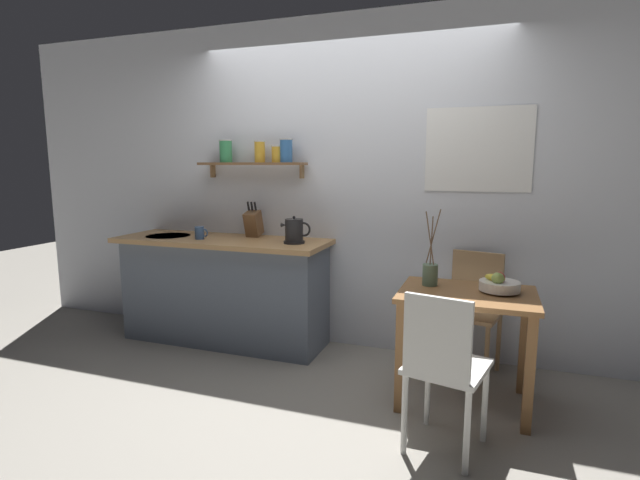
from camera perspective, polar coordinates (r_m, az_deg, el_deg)
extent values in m
plane|color=gray|center=(3.72, 0.16, -15.29)|extent=(14.00, 14.00, 0.00)
cube|color=silver|center=(3.96, 6.08, 6.36)|extent=(6.80, 0.10, 2.70)
cube|color=white|center=(3.79, 18.22, 10.14)|extent=(0.76, 0.01, 0.62)
cube|color=silver|center=(3.79, 18.22, 10.14)|extent=(0.70, 0.01, 0.56)
cube|color=slate|center=(4.25, -11.24, -6.10)|extent=(1.74, 0.52, 0.87)
cube|color=tan|center=(4.14, -11.57, -0.09)|extent=(1.83, 0.63, 0.04)
cylinder|color=#B7BABF|center=(4.42, -17.53, 0.43)|extent=(0.38, 0.38, 0.01)
cube|color=brown|center=(4.16, -8.13, 8.93)|extent=(0.96, 0.18, 0.02)
cube|color=#99754C|center=(4.44, -12.57, 8.02)|extent=(0.02, 0.06, 0.12)
cube|color=#99754C|center=(4.05, -2.16, 8.15)|extent=(0.02, 0.06, 0.12)
cylinder|color=#388E56|center=(4.28, -11.09, 10.22)|extent=(0.11, 0.11, 0.18)
cylinder|color=silver|center=(4.28, -11.13, 11.50)|extent=(0.11, 0.11, 0.01)
cylinder|color=gold|center=(4.12, -7.15, 10.28)|extent=(0.09, 0.09, 0.17)
cylinder|color=silver|center=(4.13, -7.17, 11.53)|extent=(0.09, 0.09, 0.01)
cylinder|color=gold|center=(4.05, -5.09, 10.05)|extent=(0.09, 0.09, 0.13)
cylinder|color=silver|center=(4.06, -5.10, 11.02)|extent=(0.10, 0.10, 0.01)
cylinder|color=#3366A3|center=(4.02, -4.03, 10.45)|extent=(0.10, 0.10, 0.18)
cylinder|color=silver|center=(4.03, -4.04, 11.81)|extent=(0.11, 0.11, 0.01)
cube|color=brown|center=(3.18, 17.04, -6.19)|extent=(0.83, 0.63, 0.03)
cube|color=brown|center=(3.08, 9.48, -13.59)|extent=(0.06, 0.06, 0.70)
cube|color=brown|center=(3.06, 23.54, -14.46)|extent=(0.06, 0.06, 0.70)
cube|color=brown|center=(3.57, 11.02, -10.43)|extent=(0.06, 0.06, 0.70)
cube|color=brown|center=(3.55, 22.99, -11.14)|extent=(0.06, 0.06, 0.70)
cube|color=white|center=(2.73, 14.85, -14.28)|extent=(0.47, 0.49, 0.03)
cube|color=white|center=(2.48, 13.68, -11.17)|extent=(0.34, 0.10, 0.41)
cylinder|color=white|center=(2.95, 18.93, -17.78)|extent=(0.03, 0.03, 0.45)
cylinder|color=white|center=(3.03, 12.63, -16.75)|extent=(0.03, 0.03, 0.45)
cylinder|color=white|center=(2.65, 17.00, -20.96)|extent=(0.03, 0.03, 0.45)
cylinder|color=white|center=(2.74, 9.96, -19.63)|extent=(0.03, 0.03, 0.45)
cube|color=tan|center=(3.69, 17.17, -8.24)|extent=(0.51, 0.49, 0.03)
cube|color=tan|center=(3.81, 18.12, -4.35)|extent=(0.37, 0.12, 0.41)
cylinder|color=tan|center=(3.67, 13.40, -12.11)|extent=(0.03, 0.03, 0.45)
cylinder|color=tan|center=(3.57, 19.11, -12.97)|extent=(0.03, 0.03, 0.45)
cylinder|color=tan|center=(3.97, 15.12, -10.51)|extent=(0.03, 0.03, 0.45)
cylinder|color=tan|center=(3.88, 20.39, -11.24)|extent=(0.03, 0.03, 0.45)
cylinder|color=silver|center=(3.23, 20.46, -5.72)|extent=(0.11, 0.11, 0.01)
cylinder|color=silver|center=(3.23, 20.49, -5.10)|extent=(0.25, 0.25, 0.06)
ellipsoid|color=yellow|center=(3.21, 19.99, -4.22)|extent=(0.15, 0.12, 0.04)
sphere|color=red|center=(3.20, 20.44, -4.20)|extent=(0.07, 0.07, 0.07)
sphere|color=#8EA84C|center=(3.17, 20.32, -4.29)|extent=(0.08, 0.08, 0.08)
cylinder|color=#567056|center=(3.27, 12.91, -4.04)|extent=(0.10, 0.10, 0.14)
cylinder|color=brown|center=(3.22, 12.88, 0.22)|extent=(0.07, 0.03, 0.35)
cylinder|color=brown|center=(3.23, 13.07, -0.06)|extent=(0.01, 0.02, 0.32)
cylinder|color=brown|center=(3.23, 13.28, 0.40)|extent=(0.09, 0.01, 0.36)
cylinder|color=black|center=(3.81, -3.07, -0.25)|extent=(0.17, 0.17, 0.02)
cylinder|color=#232326|center=(3.80, -3.09, 1.20)|extent=(0.14, 0.14, 0.18)
sphere|color=black|center=(3.79, -3.10, 2.70)|extent=(0.02, 0.02, 0.02)
cone|color=#232326|center=(3.83, -4.33, 1.78)|extent=(0.04, 0.04, 0.04)
torus|color=black|center=(3.77, -1.94, 1.27)|extent=(0.11, 0.02, 0.11)
cube|color=brown|center=(4.16, -7.88, 1.95)|extent=(0.12, 0.18, 0.23)
cylinder|color=black|center=(4.14, -8.49, 4.00)|extent=(0.02, 0.04, 0.08)
cylinder|color=black|center=(4.12, -8.08, 3.99)|extent=(0.02, 0.04, 0.08)
cylinder|color=black|center=(4.11, -7.68, 3.98)|extent=(0.02, 0.04, 0.08)
cylinder|color=#3D5B89|center=(4.13, -14.08, 0.82)|extent=(0.08, 0.08, 0.11)
torus|color=#3D5B89|center=(4.10, -13.55, 0.82)|extent=(0.07, 0.01, 0.07)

